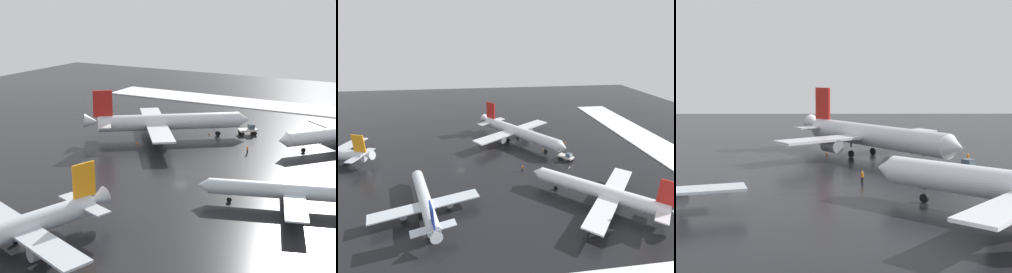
# 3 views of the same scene
# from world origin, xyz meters

# --- Properties ---
(ground_plane) EXTENTS (240.00, 240.00, 0.00)m
(ground_plane) POSITION_xyz_m (0.00, 0.00, 0.00)
(ground_plane) COLOR black
(airplane_parked_starboard) EXTENTS (29.80, 34.36, 11.92)m
(airplane_parked_starboard) POSITION_xyz_m (20.14, 14.37, 3.94)
(airplane_parked_starboard) COLOR silver
(airplane_parked_starboard) RESTS_ON ground_plane
(pushback_tug) EXTENTS (4.65, 4.93, 2.50)m
(pushback_tug) POSITION_xyz_m (32.49, -2.06, 1.28)
(pushback_tug) COLOR silver
(pushback_tug) RESTS_ON ground_plane
(ground_crew_beside_wing) EXTENTS (0.36, 0.36, 1.71)m
(ground_crew_beside_wing) POSITION_xyz_m (17.71, -7.15, 0.97)
(ground_crew_beside_wing) COLOR black
(ground_crew_beside_wing) RESTS_ON ground_plane
(ground_crew_mid_apron) EXTENTS (0.36, 0.36, 1.71)m
(ground_crew_mid_apron) POSITION_xyz_m (35.65, 8.46, 0.97)
(ground_crew_mid_apron) COLOR black
(ground_crew_mid_apron) RESTS_ON ground_plane
(traffic_cone_near_nose) EXTENTS (0.36, 0.36, 0.55)m
(traffic_cone_near_nose) POSITION_xyz_m (12.38, 17.67, 0.28)
(traffic_cone_near_nose) COLOR orange
(traffic_cone_near_nose) RESTS_ON ground_plane
(traffic_cone_mid_line) EXTENTS (0.36, 0.36, 0.55)m
(traffic_cone_mid_line) POSITION_xyz_m (27.51, 6.28, 0.28)
(traffic_cone_mid_line) COLOR orange
(traffic_cone_mid_line) RESTS_ON ground_plane
(traffic_cone_wingtip_side) EXTENTS (0.36, 0.36, 0.55)m
(traffic_cone_wingtip_side) POSITION_xyz_m (28.19, 19.48, 0.28)
(traffic_cone_wingtip_side) COLOR orange
(traffic_cone_wingtip_side) RESTS_ON ground_plane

